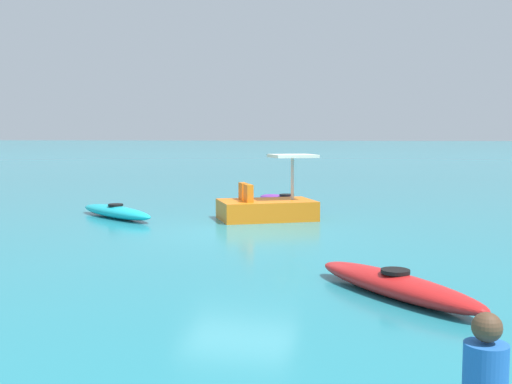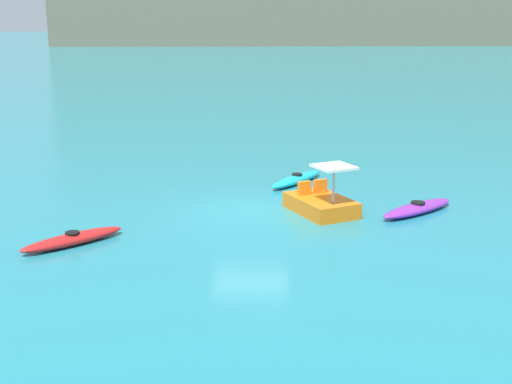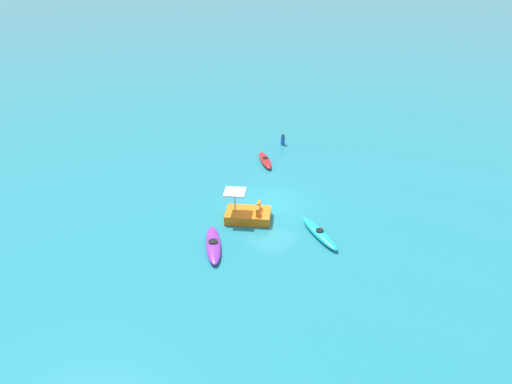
{
  "view_description": "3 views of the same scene",
  "coord_description": "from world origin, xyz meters",
  "px_view_note": "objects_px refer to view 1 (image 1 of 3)",
  "views": [
    {
      "loc": [
        -12.94,
        -3.38,
        2.14
      ],
      "look_at": [
        2.16,
        0.12,
        0.72
      ],
      "focal_mm": 42.41,
      "sensor_mm": 36.0,
      "label": 1
    },
    {
      "loc": [
        0.58,
        -20.69,
        6.02
      ],
      "look_at": [
        0.15,
        1.31,
        0.29
      ],
      "focal_mm": 46.88,
      "sensor_mm": 36.0,
      "label": 2
    },
    {
      "loc": [
        18.36,
        10.73,
        11.92
      ],
      "look_at": [
        -0.2,
        -1.22,
        0.28
      ],
      "focal_mm": 29.4,
      "sensor_mm": 36.0,
      "label": 3
    }
  ],
  "objects_px": {
    "kayak_red": "(395,285)",
    "pedal_boat_orange": "(267,206)",
    "person_near_shore": "(485,379)",
    "kayak_cyan": "(116,212)",
    "kayak_purple": "(287,201)"
  },
  "relations": [
    {
      "from": "kayak_cyan",
      "to": "person_near_shore",
      "type": "xyz_separation_m",
      "value": [
        -10.08,
        -7.85,
        0.22
      ]
    },
    {
      "from": "kayak_red",
      "to": "pedal_boat_orange",
      "type": "distance_m",
      "value": 7.76
    },
    {
      "from": "kayak_purple",
      "to": "kayak_red",
      "type": "distance_m",
      "value": 10.64
    },
    {
      "from": "kayak_purple",
      "to": "kayak_cyan",
      "type": "bearing_deg",
      "value": 133.25
    },
    {
      "from": "kayak_red",
      "to": "kayak_cyan",
      "type": "bearing_deg",
      "value": 48.26
    },
    {
      "from": "kayak_red",
      "to": "person_near_shore",
      "type": "distance_m",
      "value": 3.71
    },
    {
      "from": "person_near_shore",
      "to": "pedal_boat_orange",
      "type": "bearing_deg",
      "value": 19.98
    },
    {
      "from": "kayak_cyan",
      "to": "kayak_red",
      "type": "bearing_deg",
      "value": -131.74
    },
    {
      "from": "kayak_cyan",
      "to": "kayak_red",
      "type": "height_order",
      "value": "same"
    },
    {
      "from": "kayak_red",
      "to": "pedal_boat_orange",
      "type": "xyz_separation_m",
      "value": [
        7.05,
        3.25,
        0.17
      ]
    },
    {
      "from": "pedal_boat_orange",
      "to": "person_near_shore",
      "type": "xyz_separation_m",
      "value": [
        -10.69,
        -3.89,
        0.05
      ]
    },
    {
      "from": "kayak_cyan",
      "to": "kayak_purple",
      "type": "bearing_deg",
      "value": -46.75
    },
    {
      "from": "person_near_shore",
      "to": "kayak_red",
      "type": "bearing_deg",
      "value": 9.96
    },
    {
      "from": "kayak_red",
      "to": "person_near_shore",
      "type": "bearing_deg",
      "value": -170.04
    },
    {
      "from": "kayak_purple",
      "to": "kayak_cyan",
      "type": "xyz_separation_m",
      "value": [
        -3.69,
        3.93,
        -0.0
      ]
    }
  ]
}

